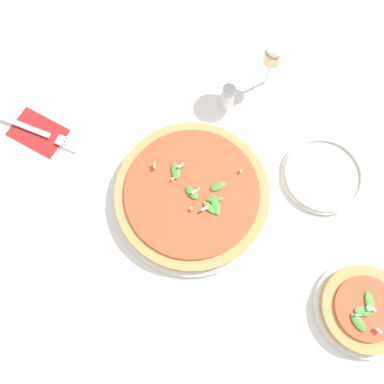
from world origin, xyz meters
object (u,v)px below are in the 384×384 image
object	(u,v)px
pizza_arugula_main	(192,194)
pizza_personal_side	(363,308)
wine_glass	(275,51)
shaker_pepper	(228,97)
fork	(40,132)
side_plate_white	(323,175)

from	to	relation	value
pizza_arugula_main	pizza_personal_side	distance (m)	0.41
wine_glass	pizza_personal_side	bearing A→B (deg)	-58.22
pizza_arugula_main	shaker_pepper	bearing A→B (deg)	84.98
pizza_arugula_main	wine_glass	distance (m)	0.35
pizza_arugula_main	pizza_personal_side	size ratio (longest dim) A/B	1.87
fork	shaker_pepper	world-z (taller)	shaker_pepper
fork	side_plate_white	size ratio (longest dim) A/B	1.12
fork	shaker_pepper	size ratio (longest dim) A/B	3.04
pizza_arugula_main	wine_glass	size ratio (longest dim) A/B	2.18
pizza_arugula_main	shaker_pepper	xyz separation A→B (m)	(0.02, 0.24, 0.02)
fork	side_plate_white	xyz separation A→B (m)	(0.65, 0.06, 0.00)
wine_glass	shaker_pepper	distance (m)	0.14
pizza_arugula_main	fork	bearing A→B (deg)	171.48
side_plate_white	pizza_personal_side	bearing A→B (deg)	-65.91
pizza_personal_side	side_plate_white	xyz separation A→B (m)	(-0.12, 0.26, -0.01)
wine_glass	side_plate_white	bearing A→B (deg)	-49.98
wine_glass	fork	bearing A→B (deg)	-150.65
pizza_personal_side	side_plate_white	size ratio (longest dim) A/B	1.03
pizza_arugula_main	side_plate_white	xyz separation A→B (m)	(0.27, 0.12, -0.01)
fork	shaker_pepper	bearing A→B (deg)	32.21
pizza_arugula_main	shaker_pepper	size ratio (longest dim) A/B	5.27
pizza_arugula_main	shaker_pepper	world-z (taller)	shaker_pepper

